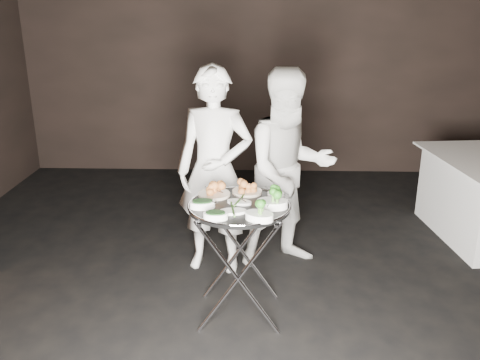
{
  "coord_description": "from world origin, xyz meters",
  "views": [
    {
      "loc": [
        -0.09,
        -2.91,
        2.07
      ],
      "look_at": [
        -0.2,
        0.33,
        0.95
      ],
      "focal_mm": 38.0,
      "sensor_mm": 36.0,
      "label": 1
    }
  ],
  "objects_px": {
    "tray_stand": "(239,256)",
    "waiter_right": "(289,170)",
    "waiter_left": "(215,171)",
    "serving_tray": "(239,206)"
  },
  "relations": [
    {
      "from": "serving_tray",
      "to": "waiter_left",
      "type": "relative_size",
      "value": 0.41
    },
    {
      "from": "tray_stand",
      "to": "waiter_right",
      "type": "distance_m",
      "value": 0.95
    },
    {
      "from": "waiter_left",
      "to": "tray_stand",
      "type": "bearing_deg",
      "value": -64.19
    },
    {
      "from": "serving_tray",
      "to": "waiter_left",
      "type": "distance_m",
      "value": 0.74
    },
    {
      "from": "serving_tray",
      "to": "waiter_right",
      "type": "xyz_separation_m",
      "value": [
        0.37,
        0.8,
        -0.01
      ]
    },
    {
      "from": "serving_tray",
      "to": "waiter_left",
      "type": "height_order",
      "value": "waiter_left"
    },
    {
      "from": "tray_stand",
      "to": "waiter_left",
      "type": "height_order",
      "value": "waiter_left"
    },
    {
      "from": "tray_stand",
      "to": "waiter_right",
      "type": "height_order",
      "value": "waiter_right"
    },
    {
      "from": "waiter_left",
      "to": "serving_tray",
      "type": "bearing_deg",
      "value": -64.19
    },
    {
      "from": "tray_stand",
      "to": "waiter_left",
      "type": "relative_size",
      "value": 0.49
    }
  ]
}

